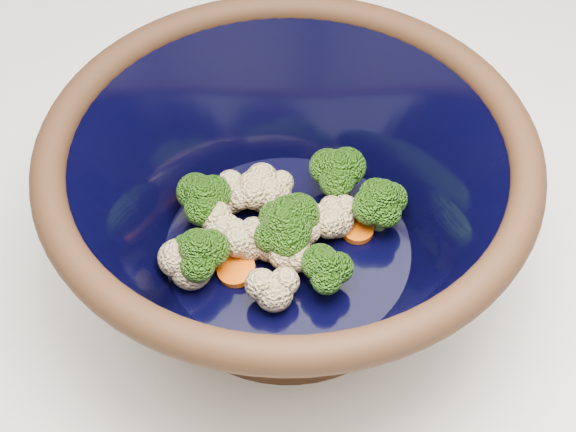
{
  "coord_description": "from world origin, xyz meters",
  "views": [
    {
      "loc": [
        -0.29,
        -0.33,
        1.43
      ],
      "look_at": [
        -0.11,
        0.02,
        0.97
      ],
      "focal_mm": 50.0,
      "sensor_mm": 36.0,
      "label": 1
    }
  ],
  "objects": [
    {
      "name": "vegetable_pile",
      "position": [
        -0.12,
        0.02,
        0.96
      ],
      "size": [
        0.19,
        0.15,
        0.06
      ],
      "color": "#608442",
      "rests_on": "mixing_bowl"
    },
    {
      "name": "mixing_bowl",
      "position": [
        -0.11,
        0.02,
        0.99
      ],
      "size": [
        0.43,
        0.43,
        0.15
      ],
      "rotation": [
        0.0,
        0.0,
        -0.33
      ],
      "color": "black",
      "rests_on": "counter"
    }
  ]
}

